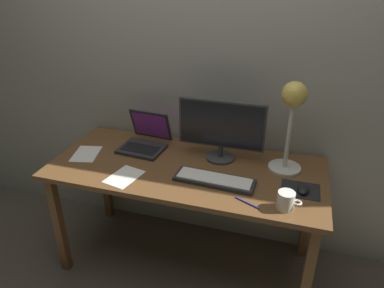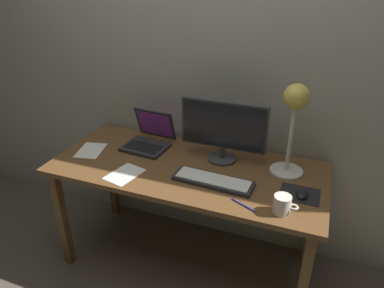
# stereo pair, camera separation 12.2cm
# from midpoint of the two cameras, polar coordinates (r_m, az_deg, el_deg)

# --- Properties ---
(ground_plane) EXTENTS (4.80, 4.80, 0.00)m
(ground_plane) POSITION_cam_midpoint_polar(r_m,az_deg,el_deg) (2.56, -2.24, -18.06)
(ground_plane) COLOR brown
(ground_plane) RESTS_ON ground
(back_wall) EXTENTS (4.80, 0.06, 2.60)m
(back_wall) POSITION_cam_midpoint_polar(r_m,az_deg,el_deg) (2.25, 0.56, 13.90)
(back_wall) COLOR #9E998E
(back_wall) RESTS_ON ground
(desk) EXTENTS (1.60, 0.70, 0.74)m
(desk) POSITION_cam_midpoint_polar(r_m,az_deg,el_deg) (2.14, -2.55, -5.47)
(desk) COLOR brown
(desk) RESTS_ON ground
(monitor) EXTENTS (0.51, 0.17, 0.37)m
(monitor) POSITION_cam_midpoint_polar(r_m,az_deg,el_deg) (2.09, 3.06, 2.67)
(monitor) COLOR #38383A
(monitor) RESTS_ON desk
(keyboard_main) EXTENTS (0.45, 0.16, 0.03)m
(keyboard_main) POSITION_cam_midpoint_polar(r_m,az_deg,el_deg) (1.95, 1.81, -5.76)
(keyboard_main) COLOR #28282B
(keyboard_main) RESTS_ON desk
(laptop) EXTENTS (0.30, 0.30, 0.22)m
(laptop) POSITION_cam_midpoint_polar(r_m,az_deg,el_deg) (2.33, -8.85, 1.03)
(laptop) COLOR #28282B
(laptop) RESTS_ON desk
(desk_lamp) EXTENTS (0.19, 0.19, 0.52)m
(desk_lamp) POSITION_cam_midpoint_polar(r_m,az_deg,el_deg) (1.97, 14.03, 5.33)
(desk_lamp) COLOR beige
(desk_lamp) RESTS_ON desk
(mousepad) EXTENTS (0.20, 0.16, 0.00)m
(mousepad) POSITION_cam_midpoint_polar(r_m,az_deg,el_deg) (1.96, 15.22, -7.10)
(mousepad) COLOR black
(mousepad) RESTS_ON desk
(mouse) EXTENTS (0.06, 0.10, 0.03)m
(mouse) POSITION_cam_midpoint_polar(r_m,az_deg,el_deg) (1.93, 15.58, -6.96)
(mouse) COLOR black
(mouse) RESTS_ON mousepad
(coffee_mug) EXTENTS (0.12, 0.08, 0.09)m
(coffee_mug) POSITION_cam_midpoint_polar(r_m,az_deg,el_deg) (1.78, 12.89, -8.85)
(coffee_mug) COLOR white
(coffee_mug) RESTS_ON desk
(paper_sheet_near_mouse) EXTENTS (0.19, 0.24, 0.00)m
(paper_sheet_near_mouse) POSITION_cam_midpoint_polar(r_m,az_deg,el_deg) (2.05, -12.46, -5.14)
(paper_sheet_near_mouse) COLOR white
(paper_sheet_near_mouse) RESTS_ON desk
(paper_sheet_by_keyboard) EXTENTS (0.19, 0.24, 0.00)m
(paper_sheet_by_keyboard) POSITION_cam_midpoint_polar(r_m,az_deg,el_deg) (2.35, -17.98, -1.52)
(paper_sheet_by_keyboard) COLOR white
(paper_sheet_by_keyboard) RESTS_ON desk
(pen) EXTENTS (0.13, 0.07, 0.01)m
(pen) POSITION_cam_midpoint_polar(r_m,az_deg,el_deg) (1.81, 6.84, -9.32)
(pen) COLOR #2633A5
(pen) RESTS_ON desk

